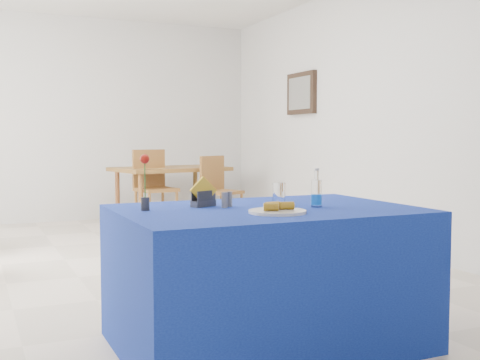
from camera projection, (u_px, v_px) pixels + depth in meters
The scene contains 16 objects.
floor at pixel (144, 271), 5.16m from camera, with size 7.00×7.00×0.00m, color beige.
room_shell at pixel (142, 66), 5.04m from camera, with size 7.00×7.00×7.00m.
picture_frame at pixel (301, 93), 7.51m from camera, with size 0.06×0.64×0.52m, color black.
picture_art at pixel (300, 93), 7.50m from camera, with size 0.02×0.52×0.40m, color #998C66.
plate at pixel (277, 212), 3.06m from camera, with size 0.30×0.30×0.01m, color silver.
drinking_glass at pixel (279, 194), 3.39m from camera, with size 0.07×0.07×0.13m, color white.
salt_shaker at pixel (225, 200), 3.29m from camera, with size 0.03×0.03×0.09m, color slate.
pepper_shaker at pixel (230, 199), 3.34m from camera, with size 0.03×0.03×0.09m, color #5E5E63.
blue_table at pixel (266, 276), 3.31m from camera, with size 1.60×1.10×0.76m.
water_bottle at pixel (316, 194), 3.33m from camera, with size 0.06×0.06×0.21m.
napkin_holder at pixel (203, 198), 3.34m from camera, with size 0.16×0.11×0.17m.
rose_vase at pixel (145, 183), 3.16m from camera, with size 0.05×0.05×0.30m.
oak_table at pixel (170, 173), 8.00m from camera, with size 1.57×1.17×0.76m.
chair_bg_left at pixel (153, 183), 7.65m from camera, with size 0.52×0.52×0.99m.
chair_bg_right at pixel (218, 186), 7.73m from camera, with size 0.53×0.53×0.91m.
banana_pieces at pixel (277, 206), 3.07m from camera, with size 0.19×0.11×0.04m.
Camera 1 is at (-1.35, -4.98, 1.14)m, focal length 45.00 mm.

